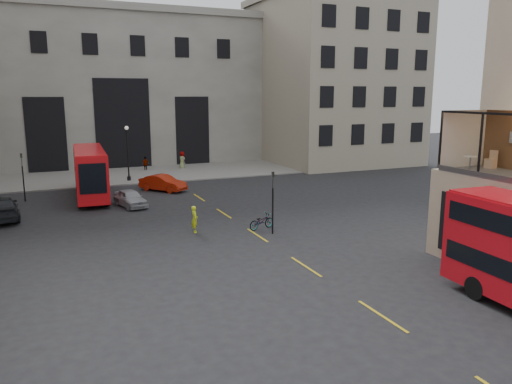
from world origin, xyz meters
name	(u,v)px	position (x,y,z in m)	size (l,w,h in m)	color
ground	(423,308)	(0.00, 0.00, 0.00)	(140.00, 140.00, 0.00)	black
gateway	(115,85)	(-5.00, 47.99, 9.39)	(35.00, 10.60, 18.00)	#9C9B91
building_right	(331,77)	(20.00, 39.97, 10.39)	(16.60, 18.60, 20.00)	gray
pavement_far	(123,175)	(-6.00, 38.00, 0.06)	(40.00, 12.00, 0.12)	slate
traffic_light_near	(273,194)	(-1.00, 12.00, 2.42)	(0.16, 0.20, 3.80)	black
traffic_light_far	(23,171)	(-15.00, 28.00, 2.42)	(0.16, 0.20, 3.80)	black
street_lamp_b	(128,157)	(-6.00, 34.00, 2.39)	(0.36, 0.36, 5.33)	black
bus_far	(90,170)	(-10.05, 27.44, 2.25)	(2.77, 10.11, 4.00)	red
car_a	(130,198)	(-7.67, 22.87, 0.65)	(1.53, 3.80, 1.29)	#9D9FA4
car_b	(163,183)	(-4.05, 28.00, 0.70)	(1.49, 4.26, 1.40)	#961B09
car_c	(0,208)	(-16.34, 22.30, 0.77)	(2.17, 5.34, 1.55)	black
bicycle	(261,221)	(-1.18, 13.26, 0.48)	(0.64, 1.85, 0.97)	gray
cyclist	(195,219)	(-5.24, 14.13, 0.82)	(0.60, 0.39, 1.65)	#E4FF1A
pedestrian_b	(101,182)	(-9.04, 29.30, 0.94)	(1.21, 0.70, 1.87)	gray
pedestrian_c	(145,164)	(-3.26, 40.00, 0.79)	(0.92, 0.38, 1.57)	gray
pedestrian_d	(182,160)	(0.84, 39.98, 0.98)	(0.96, 0.63, 1.97)	gray
cafe_table_far	(470,161)	(5.66, 3.63, 5.09)	(0.59, 0.59, 0.74)	beige
cafe_chair_d	(491,163)	(7.43, 3.99, 4.88)	(0.50, 0.50, 0.91)	#DBAA7E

